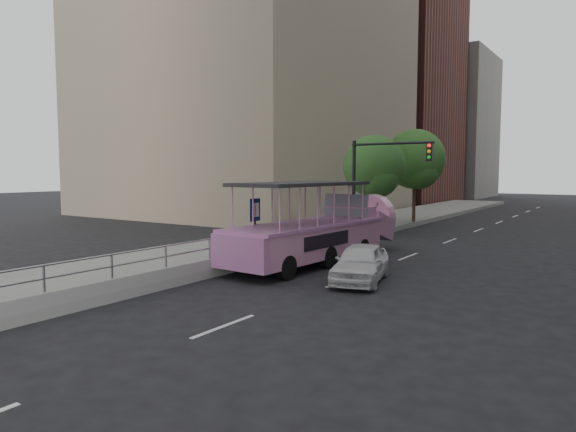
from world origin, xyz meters
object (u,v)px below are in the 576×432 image
(traffic_signal, at_px, (376,175))
(street_tree_near, at_px, (375,169))
(car, at_px, (361,263))
(street_tree_far, at_px, (416,161))
(parking_sign, at_px, (255,224))
(duck_boat, at_px, (321,232))

(traffic_signal, relative_size, street_tree_near, 0.91)
(car, xyz_separation_m, street_tree_far, (-4.60, 17.62, 3.67))
(parking_sign, bearing_deg, traffic_signal, 80.91)
(parking_sign, bearing_deg, street_tree_near, 91.52)
(car, height_order, traffic_signal, traffic_signal)
(parking_sign, distance_m, street_tree_near, 11.71)
(traffic_signal, xyz_separation_m, street_tree_near, (-1.60, 3.43, 0.32))
(duck_boat, height_order, street_tree_far, street_tree_far)
(car, relative_size, traffic_signal, 0.72)
(car, bearing_deg, parking_sign, 164.29)
(parking_sign, xyz_separation_m, street_tree_far, (-0.10, 17.51, 2.64))
(parking_sign, xyz_separation_m, street_tree_near, (-0.30, 11.51, 2.15))
(duck_boat, height_order, traffic_signal, traffic_signal)
(duck_boat, relative_size, parking_sign, 3.76)
(car, distance_m, street_tree_far, 18.58)
(duck_boat, bearing_deg, traffic_signal, 91.55)
(parking_sign, relative_size, traffic_signal, 0.51)
(duck_boat, relative_size, street_tree_far, 1.53)
(parking_sign, bearing_deg, car, -1.49)
(parking_sign, xyz_separation_m, traffic_signal, (1.29, 8.08, 1.83))
(parking_sign, bearing_deg, duck_boat, 60.10)
(duck_boat, distance_m, traffic_signal, 6.02)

